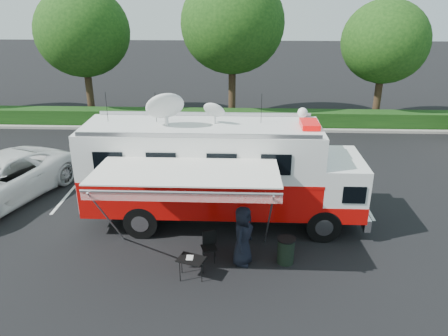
# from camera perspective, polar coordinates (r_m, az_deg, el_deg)

# --- Properties ---
(ground_plane) EXTENTS (120.00, 120.00, 0.00)m
(ground_plane) POSITION_cam_1_polar(r_m,az_deg,el_deg) (16.00, -0.07, -6.99)
(ground_plane) COLOR black
(ground_plane) RESTS_ON ground
(back_border) EXTENTS (60.00, 6.14, 8.87)m
(back_border) POSITION_cam_1_polar(r_m,az_deg,el_deg) (26.99, 3.63, 16.29)
(back_border) COLOR #9E998E
(back_border) RESTS_ON ground_plane
(stall_lines) EXTENTS (24.12, 5.50, 0.01)m
(stall_lines) POSITION_cam_1_polar(r_m,az_deg,el_deg) (18.69, -1.23, -2.43)
(stall_lines) COLOR silver
(stall_lines) RESTS_ON ground_plane
(command_truck) EXTENTS (9.65, 2.65, 4.63)m
(command_truck) POSITION_cam_1_polar(r_m,az_deg,el_deg) (15.13, -0.39, -0.42)
(command_truck) COLOR black
(command_truck) RESTS_ON ground_plane
(awning) EXTENTS (5.27, 2.71, 3.18)m
(awning) POSITION_cam_1_polar(r_m,az_deg,el_deg) (12.29, -5.03, -1.03)
(awning) COLOR silver
(awning) RESTS_ON ground_plane
(person) EXTENTS (0.85, 1.07, 1.91)m
(person) POSITION_cam_1_polar(r_m,az_deg,el_deg) (13.82, 2.41, -12.24)
(person) COLOR black
(person) RESTS_ON ground_plane
(folding_table) EXTENTS (0.90, 0.76, 0.65)m
(folding_table) POSITION_cam_1_polar(r_m,az_deg,el_deg) (12.90, -4.30, -11.89)
(folding_table) COLOR black
(folding_table) RESTS_ON ground_plane
(folding_chair) EXTENTS (0.55, 0.58, 0.93)m
(folding_chair) POSITION_cam_1_polar(r_m,az_deg,el_deg) (13.73, -1.95, -9.76)
(folding_chair) COLOR black
(folding_chair) RESTS_ON ground_plane
(trash_bin) EXTENTS (0.56, 0.56, 0.84)m
(trash_bin) POSITION_cam_1_polar(r_m,az_deg,el_deg) (13.73, 8.08, -10.60)
(trash_bin) COLOR black
(trash_bin) RESTS_ON ground_plane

